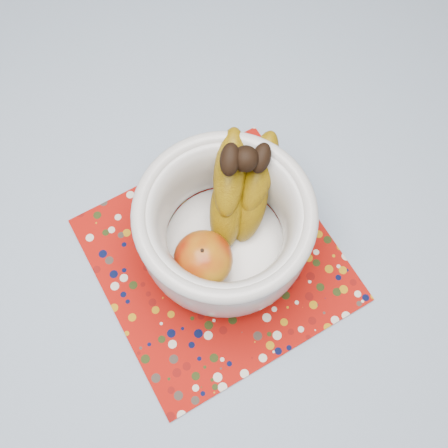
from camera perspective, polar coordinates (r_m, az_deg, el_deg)
name	(u,v)px	position (r m, az deg, el deg)	size (l,w,h in m)	color
table	(168,239)	(0.92, -6.14, -1.59)	(1.20, 1.20, 0.75)	brown
tablecloth	(163,221)	(0.84, -6.69, 0.30)	(1.32, 1.32, 0.01)	#6289A4
placemat	(217,259)	(0.81, -0.79, -3.86)	(0.35, 0.35, 0.00)	#9B0E08
fruit_bowl	(230,217)	(0.74, 0.68, 0.73)	(0.26, 0.27, 0.19)	silver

